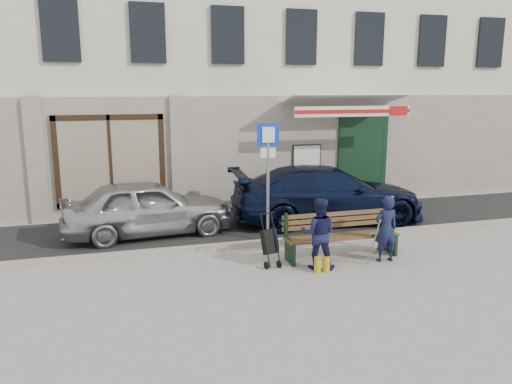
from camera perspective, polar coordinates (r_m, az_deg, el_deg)
name	(u,v)px	position (r m, az deg, el deg)	size (l,w,h in m)	color
ground	(287,268)	(9.77, 3.52, -8.72)	(80.00, 80.00, 0.00)	#9E9991
asphalt_lane	(246,226)	(12.59, -1.15, -3.93)	(60.00, 3.20, 0.01)	#282828
curb	(264,243)	(11.10, 0.96, -5.82)	(60.00, 0.18, 0.12)	#9E9384
building	(205,40)	(17.42, -5.87, 16.88)	(20.00, 8.27, 10.00)	beige
car_silver	(148,207)	(12.00, -12.27, -1.73)	(1.58, 3.93, 1.34)	#AEAEB3
car_navy	(327,194)	(13.04, 8.16, -0.24)	(2.03, 5.00, 1.45)	black
parking_sign	(268,163)	(11.02, 1.38, 3.29)	(0.50, 0.09, 2.67)	gray
bench	(339,236)	(10.36, 9.52, -4.99)	(2.40, 1.17, 0.98)	brown
man	(386,229)	(10.29, 14.62, -4.13)	(0.48, 0.32, 1.33)	#131A35
woman	(318,233)	(9.65, 7.15, -4.71)	(0.68, 0.53, 1.39)	#15173B
stroller	(270,243)	(9.79, 1.59, -5.81)	(0.37, 0.47, 1.03)	black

